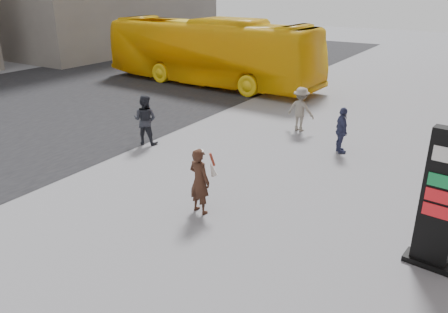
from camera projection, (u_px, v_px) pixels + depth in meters
The scene contains 8 objects.
ground at pixel (209, 228), 9.84m from camera, with size 100.00×100.00×0.00m, color #9E9EA3.
road at pixel (39, 102), 20.27m from camera, with size 16.00×60.00×0.01m, color black.
info_pylon at pixel (440, 201), 8.07m from camera, with size 0.93×0.54×2.79m.
woman at pixel (200, 180), 10.26m from camera, with size 0.68×0.63×1.62m.
bus at pixel (209, 52), 23.42m from camera, with size 2.93×12.51×3.48m, color yellow.
pedestrian_a at pixel (145, 120), 14.76m from camera, with size 0.82×0.64×1.70m, color #2A2D35.
pedestrian_b at pixel (301, 109), 16.10m from camera, with size 1.06×0.61×1.64m, color gray.
pedestrian_c at pixel (342, 130), 13.99m from camera, with size 0.88×0.37×1.51m, color #373C60.
Camera 1 is at (4.89, -7.02, 5.13)m, focal length 35.00 mm.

